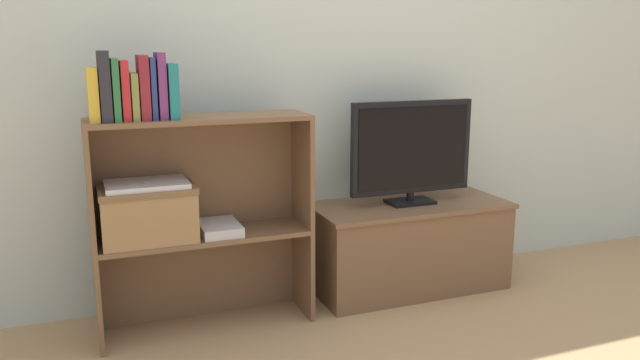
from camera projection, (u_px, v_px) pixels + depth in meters
ground_plane at (331, 319)px, 2.74m from camera, size 16.00×16.00×0.00m
wall_back at (296, 40)px, 2.88m from camera, size 10.00×0.05×2.40m
tv_stand at (409, 246)px, 3.05m from camera, size 0.95×0.43×0.43m
tv at (412, 150)px, 2.95m from camera, size 0.62×0.14×0.49m
bookshelf_lower_tier at (203, 264)px, 2.67m from camera, size 0.89×0.27×0.41m
bookshelf_upper_tier at (199, 160)px, 2.57m from camera, size 0.89×0.27×0.49m
book_mustard at (93, 95)px, 2.29m from camera, size 0.04×0.14×0.20m
book_charcoal at (104, 86)px, 2.30m from camera, size 0.04×0.15×0.26m
book_forest at (115, 90)px, 2.32m from camera, size 0.02×0.15×0.23m
book_crimson at (125, 91)px, 2.33m from camera, size 0.03×0.13×0.22m
book_olive at (134, 97)px, 2.35m from camera, size 0.03×0.14×0.18m
book_maroon at (143, 88)px, 2.35m from camera, size 0.04×0.13×0.24m
book_navy at (152, 89)px, 2.37m from camera, size 0.02×0.12×0.23m
book_plum at (161, 86)px, 2.38m from camera, size 0.03×0.13×0.25m
book_teal at (172, 91)px, 2.39m from camera, size 0.04×0.15×0.21m
storage_basket_left at (148, 211)px, 2.47m from camera, size 0.37×0.24×0.22m
laptop at (146, 184)px, 2.45m from camera, size 0.32×0.22×0.02m
magazine_stack at (219, 228)px, 2.60m from camera, size 0.16×0.23×0.04m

